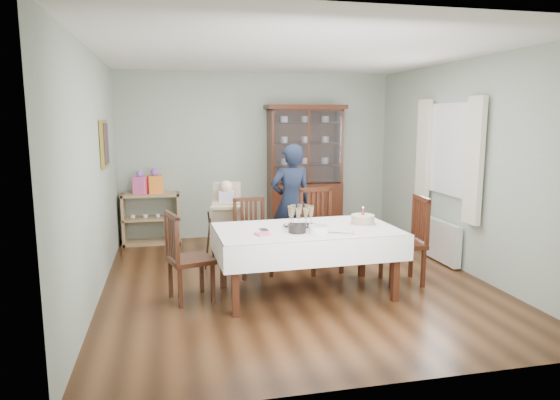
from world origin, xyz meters
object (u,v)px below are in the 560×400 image
object	(u,v)px
gift_bag_pink	(140,183)
gift_bag_orange	(155,182)
high_chair	(227,231)
sideboard	(151,218)
chair_far_left	(253,252)
dining_table	(306,261)
china_cabinet	(305,169)
woman	(291,202)
chair_far_right	(321,246)
chair_end_right	(404,257)
champagne_tray	(301,220)
birthday_cake	(363,220)
chair_end_left	(189,274)

from	to	relation	value
gift_bag_pink	gift_bag_orange	bearing A→B (deg)	0.00
high_chair	gift_bag_pink	bearing A→B (deg)	141.15
sideboard	chair_far_left	bearing A→B (deg)	-55.77
dining_table	china_cabinet	xyz separation A→B (m)	(0.74, 2.76, 0.74)
woman	chair_far_right	bearing A→B (deg)	107.47
chair_end_right	gift_bag_pink	distance (m)	4.15
dining_table	high_chair	xyz separation A→B (m)	(-0.72, 1.42, 0.06)
chair_end_right	champagne_tray	distance (m)	1.41
chair_far_left	champagne_tray	world-z (taller)	champagne_tray
gift_bag_pink	gift_bag_orange	size ratio (longest dim) A/B	0.93
sideboard	birthday_cake	distance (m)	3.69
chair_far_left	chair_end_right	distance (m)	1.86
chair_far_right	chair_end_left	distance (m)	1.87
china_cabinet	gift_bag_pink	xyz separation A→B (m)	(-2.65, 0.00, -0.16)
chair_end_right	chair_far_right	bearing A→B (deg)	-124.59
high_chair	gift_bag_pink	size ratio (longest dim) A/B	3.10
chair_far_right	china_cabinet	bearing A→B (deg)	74.16
chair_far_right	gift_bag_pink	world-z (taller)	gift_bag_pink
china_cabinet	gift_bag_pink	world-z (taller)	china_cabinet
chair_far_right	woman	xyz separation A→B (m)	(-0.25, 0.62, 0.49)
china_cabinet	champagne_tray	bearing A→B (deg)	-106.32
dining_table	chair_far_left	size ratio (longest dim) A/B	2.12
gift_bag_pink	birthday_cake	bearing A→B (deg)	-46.59
chair_end_right	gift_bag_orange	distance (m)	3.98
chair_end_right	champagne_tray	xyz separation A→B (m)	(-1.30, -0.08, 0.53)
china_cabinet	high_chair	world-z (taller)	china_cabinet
china_cabinet	woman	world-z (taller)	china_cabinet
china_cabinet	gift_bag_orange	world-z (taller)	china_cabinet
chair_far_right	chair_end_left	bearing A→B (deg)	-163.57
chair_end_left	gift_bag_pink	distance (m)	2.81
dining_table	high_chair	bearing A→B (deg)	116.69
chair_end_right	woman	distance (m)	1.77
dining_table	chair_end_left	size ratio (longest dim) A/B	2.07
dining_table	woman	distance (m)	1.53
china_cabinet	woman	bearing A→B (deg)	-113.19
woman	champagne_tray	size ratio (longest dim) A/B	4.03
birthday_cake	gift_bag_pink	size ratio (longest dim) A/B	0.84
dining_table	woman	bearing A→B (deg)	82.72
champagne_tray	gift_bag_orange	bearing A→B (deg)	121.04
high_chair	champagne_tray	world-z (taller)	high_chair
chair_far_left	chair_end_right	xyz separation A→B (m)	(1.71, -0.72, 0.03)
sideboard	chair_end_left	world-z (taller)	chair_end_left
china_cabinet	sideboard	bearing A→B (deg)	179.51
dining_table	chair_far_right	bearing A→B (deg)	62.48
chair_end_left	sideboard	bearing A→B (deg)	-5.58
champagne_tray	gift_bag_orange	size ratio (longest dim) A/B	1.01
dining_table	chair_end_right	bearing A→B (deg)	6.37
sideboard	high_chair	distance (m)	1.71
china_cabinet	chair_far_left	xyz separation A→B (m)	(-1.20, -1.89, -0.84)
chair_end_right	gift_bag_pink	world-z (taller)	gift_bag_pink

